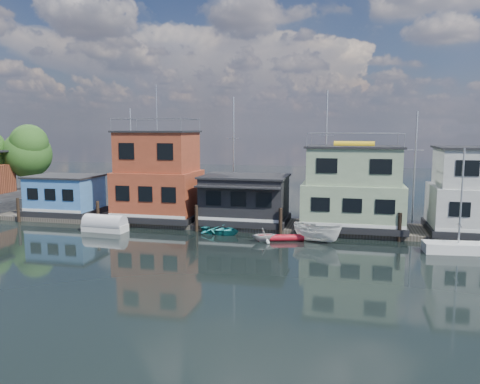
% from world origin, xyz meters
% --- Properties ---
extents(ground, '(160.00, 160.00, 0.00)m').
position_xyz_m(ground, '(0.00, 0.00, 0.00)').
color(ground, black).
rests_on(ground, ground).
extents(dock, '(48.00, 5.00, 0.40)m').
position_xyz_m(dock, '(0.00, 12.00, 0.20)').
color(dock, '#595147').
rests_on(dock, ground).
extents(houseboat_blue, '(6.40, 4.90, 3.66)m').
position_xyz_m(houseboat_blue, '(-18.00, 12.00, 2.21)').
color(houseboat_blue, black).
rests_on(houseboat_blue, dock).
extents(houseboat_red, '(7.40, 5.90, 11.86)m').
position_xyz_m(houseboat_red, '(-8.50, 12.00, 4.10)').
color(houseboat_red, black).
rests_on(houseboat_red, dock).
extents(houseboat_dark, '(7.40, 6.10, 4.06)m').
position_xyz_m(houseboat_dark, '(-0.50, 11.98, 2.42)').
color(houseboat_dark, black).
rests_on(houseboat_dark, dock).
extents(houseboat_green, '(8.40, 5.90, 7.03)m').
position_xyz_m(houseboat_green, '(8.50, 12.00, 3.55)').
color(houseboat_green, black).
rests_on(houseboat_green, dock).
extents(pilings, '(42.28, 0.28, 2.20)m').
position_xyz_m(pilings, '(-0.33, 9.20, 1.10)').
color(pilings, '#2D2116').
rests_on(pilings, ground).
extents(background_masts, '(36.40, 0.16, 12.00)m').
position_xyz_m(background_masts, '(4.76, 18.00, 5.55)').
color(background_masts, silver).
rests_on(background_masts, ground).
extents(tarp_runabout, '(3.76, 1.71, 1.49)m').
position_xyz_m(tarp_runabout, '(-11.36, 7.41, 0.56)').
color(tarp_runabout, silver).
rests_on(tarp_runabout, ground).
extents(dinghy_teal, '(3.96, 3.35, 0.70)m').
position_xyz_m(dinghy_teal, '(-1.76, 8.68, 0.35)').
color(dinghy_teal, teal).
rests_on(dinghy_teal, ground).
extents(day_sailer, '(4.65, 1.93, 7.15)m').
position_xyz_m(day_sailer, '(15.59, 6.70, 0.42)').
color(day_sailer, white).
rests_on(day_sailer, ground).
extents(red_kayak, '(3.45, 1.46, 0.51)m').
position_xyz_m(red_kayak, '(3.32, 7.34, 0.25)').
color(red_kayak, '#B11220').
rests_on(red_kayak, ground).
extents(motorboat, '(4.19, 2.82, 1.52)m').
position_xyz_m(motorboat, '(5.99, 7.50, 0.76)').
color(motorboat, silver).
rests_on(motorboat, ground).
extents(dinghy_white, '(2.50, 2.37, 1.04)m').
position_xyz_m(dinghy_white, '(2.10, 6.90, 0.52)').
color(dinghy_white, silver).
rests_on(dinghy_white, ground).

